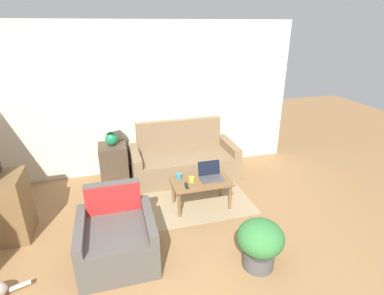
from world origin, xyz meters
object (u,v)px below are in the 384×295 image
(table_lamp, at_px, (110,127))
(cup_yellow, at_px, (179,176))
(coffee_table, at_px, (201,184))
(tv_remote, at_px, (186,186))
(laptop, at_px, (211,175))
(couch, at_px, (183,161))
(armchair, at_px, (117,238))
(potted_plant, at_px, (260,242))
(cup_navy, at_px, (192,179))

(table_lamp, relative_size, cup_yellow, 5.48)
(coffee_table, relative_size, tv_remote, 5.59)
(laptop, height_order, cup_yellow, laptop)
(couch, relative_size, laptop, 5.42)
(laptop, bearing_deg, couch, 99.60)
(laptop, bearing_deg, cup_yellow, 167.70)
(armchair, bearing_deg, table_lamp, 88.82)
(potted_plant, bearing_deg, armchair, 159.57)
(coffee_table, distance_m, potted_plant, 1.35)
(cup_yellow, bearing_deg, armchair, -135.71)
(laptop, bearing_deg, table_lamp, 141.11)
(armchair, relative_size, coffee_table, 0.97)
(cup_navy, relative_size, tv_remote, 0.54)
(table_lamp, bearing_deg, armchair, -91.18)
(armchair, xyz_separation_m, cup_yellow, (0.94, 0.92, 0.20))
(couch, xyz_separation_m, tv_remote, (-0.24, -1.15, 0.16))
(laptop, xyz_separation_m, tv_remote, (-0.41, -0.15, -0.04))
(laptop, distance_m, potted_plant, 1.39)
(couch, relative_size, table_lamp, 3.59)
(couch, relative_size, tv_remote, 11.78)
(armchair, xyz_separation_m, laptop, (1.40, 0.82, 0.21))
(armchair, bearing_deg, tv_remote, 34.03)
(tv_remote, bearing_deg, coffee_table, 20.96)
(table_lamp, xyz_separation_m, coffee_table, (1.20, -1.15, -0.62))
(table_lamp, bearing_deg, tv_remote, -52.54)
(coffee_table, bearing_deg, laptop, 18.11)
(cup_yellow, bearing_deg, couch, 72.09)
(laptop, height_order, tv_remote, laptop)
(cup_yellow, distance_m, potted_plant, 1.59)
(cup_navy, height_order, potted_plant, potted_plant)
(cup_yellow, relative_size, potted_plant, 0.16)
(couch, bearing_deg, potted_plant, -83.53)
(couch, height_order, table_lamp, table_lamp)
(couch, height_order, potted_plant, couch)
(couch, bearing_deg, cup_yellow, -107.91)
(couch, distance_m, cup_navy, 1.06)
(tv_remote, bearing_deg, cup_navy, 45.77)
(coffee_table, height_order, potted_plant, potted_plant)
(table_lamp, xyz_separation_m, potted_plant, (1.46, -2.48, -0.65))
(coffee_table, relative_size, cup_yellow, 9.33)
(couch, distance_m, coffee_table, 1.05)
(cup_yellow, xyz_separation_m, tv_remote, (0.05, -0.25, -0.03))
(table_lamp, distance_m, laptop, 1.82)
(laptop, xyz_separation_m, potted_plant, (0.10, -1.38, -0.14))
(coffee_table, distance_m, cup_yellow, 0.35)
(couch, relative_size, coffee_table, 2.11)
(couch, xyz_separation_m, coffee_table, (0.01, -1.05, 0.09))
(coffee_table, xyz_separation_m, cup_yellow, (-0.30, 0.15, 0.10))
(coffee_table, relative_size, cup_navy, 10.39)
(couch, height_order, armchair, couch)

